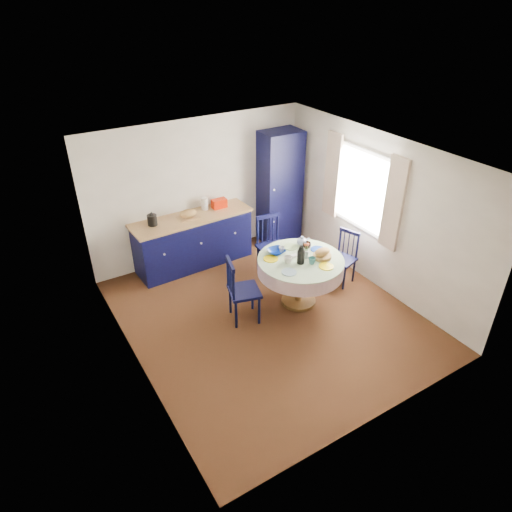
{
  "coord_description": "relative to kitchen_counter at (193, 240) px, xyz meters",
  "views": [
    {
      "loc": [
        -3.02,
        -4.58,
        4.34
      ],
      "look_at": [
        -0.09,
        0.2,
        0.98
      ],
      "focal_mm": 32.0,
      "sensor_mm": 36.0,
      "label": 1
    }
  ],
  "objects": [
    {
      "name": "cobalt_bowl",
      "position": [
        0.69,
        -1.58,
        0.34
      ],
      "size": [
        0.26,
        0.26,
        0.07
      ],
      "primitive_type": "imported",
      "color": "navy",
      "rests_on": "dining_table"
    },
    {
      "name": "window",
      "position": [
        2.26,
        -1.66,
        1.04
      ],
      "size": [
        0.1,
        1.74,
        1.45
      ],
      "color": "white",
      "rests_on": "wall_right"
    },
    {
      "name": "ceiling",
      "position": [
        0.3,
        -1.96,
        2.02
      ],
      "size": [
        4.5,
        4.5,
        0.0
      ],
      "primitive_type": "plane",
      "rotation": [
        3.14,
        0.0,
        0.0
      ],
      "color": "white",
      "rests_on": "wall_back"
    },
    {
      "name": "dining_table",
      "position": [
        0.92,
        -1.91,
        0.19
      ],
      "size": [
        1.31,
        1.31,
        1.07
      ],
      "color": "brown",
      "rests_on": "floor"
    },
    {
      "name": "chair_left",
      "position": [
        -0.06,
        -1.81,
        0.04
      ],
      "size": [
        0.54,
        0.56,
        1.02
      ],
      "rotation": [
        0.0,
        0.0,
        1.3
      ],
      "color": "black",
      "rests_on": "floor"
    },
    {
      "name": "kitchen_counter",
      "position": [
        0.0,
        0.0,
        0.0
      ],
      "size": [
        2.11,
        0.72,
        1.17
      ],
      "rotation": [
        0.0,
        0.0,
        0.03
      ],
      "color": "black",
      "rests_on": "floor"
    },
    {
      "name": "mug_a",
      "position": [
        0.69,
        -1.89,
        0.36
      ],
      "size": [
        0.13,
        0.13,
        0.1
      ],
      "primitive_type": "imported",
      "color": "silver",
      "rests_on": "dining_table"
    },
    {
      "name": "wall_right",
      "position": [
        2.3,
        -1.96,
        0.77
      ],
      "size": [
        0.02,
        4.5,
        2.5
      ],
      "primitive_type": "cube",
      "color": "white",
      "rests_on": "floor"
    },
    {
      "name": "mug_d",
      "position": [
        0.78,
        -1.6,
        0.35
      ],
      "size": [
        0.1,
        0.1,
        0.09
      ],
      "primitive_type": "imported",
      "color": "silver",
      "rests_on": "dining_table"
    },
    {
      "name": "wall_back",
      "position": [
        0.3,
        0.29,
        0.77
      ],
      "size": [
        4.0,
        0.02,
        2.5
      ],
      "primitive_type": "cube",
      "color": "white",
      "rests_on": "floor"
    },
    {
      "name": "pantry_cabinet",
      "position": [
        1.83,
        0.04,
        0.58
      ],
      "size": [
        0.75,
        0.56,
        2.12
      ],
      "rotation": [
        0.0,
        0.0,
        -0.02
      ],
      "color": "black",
      "rests_on": "floor"
    },
    {
      "name": "chair_right",
      "position": [
        1.87,
        -1.8,
        -0.02
      ],
      "size": [
        0.49,
        0.51,
        0.91
      ],
      "rotation": [
        0.0,
        0.0,
        -1.25
      ],
      "color": "black",
      "rests_on": "floor"
    },
    {
      "name": "chair_far",
      "position": [
        1.02,
        -0.94,
        0.05
      ],
      "size": [
        0.51,
        0.49,
        1.04
      ],
      "rotation": [
        0.0,
        0.0,
        -0.12
      ],
      "color": "black",
      "rests_on": "floor"
    },
    {
      "name": "wall_left",
      "position": [
        -1.7,
        -1.96,
        0.77
      ],
      "size": [
        0.02,
        4.5,
        2.5
      ],
      "primitive_type": "cube",
      "color": "white",
      "rests_on": "floor"
    },
    {
      "name": "floor",
      "position": [
        0.3,
        -1.96,
        -0.48
      ],
      "size": [
        4.5,
        4.5,
        0.0
      ],
      "primitive_type": "plane",
      "color": "black",
      "rests_on": "ground"
    },
    {
      "name": "mug_b",
      "position": [
        0.97,
        -2.1,
        0.36
      ],
      "size": [
        0.11,
        0.11,
        0.1
      ],
      "primitive_type": "imported",
      "color": "#347273",
      "rests_on": "dining_table"
    },
    {
      "name": "mug_c",
      "position": [
        1.18,
        -1.7,
        0.36
      ],
      "size": [
        0.13,
        0.13,
        0.1
      ],
      "primitive_type": "imported",
      "color": "black",
      "rests_on": "dining_table"
    }
  ]
}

